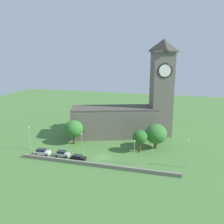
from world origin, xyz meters
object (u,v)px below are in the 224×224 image
object	(u,v)px
car_white	(42,152)
car_black	(78,158)
streetlamp_central	(134,148)
streetlamp_east_mid	(187,150)
tree_riverside_east	(140,137)
car_silver	(62,154)
streetlamp_west_end	(29,134)
tree_churchyard	(156,134)
church	(130,110)
tree_riverside_west	(74,129)
streetlamp_west_mid	(82,141)

from	to	relation	value
car_white	car_black	xyz separation A→B (m)	(11.97, -0.74, -0.11)
car_black	streetlamp_central	size ratio (longest dim) A/B	0.63
car_black	streetlamp_central	distance (m)	16.27
streetlamp_east_mid	tree_riverside_east	bearing A→B (deg)	152.80
car_silver	tree_riverside_east	xyz separation A→B (m)	(21.31, 9.62, 3.95)
streetlamp_west_end	tree_churchyard	distance (m)	39.61
church	car_white	xyz separation A→B (m)	(-21.57, -24.87, -8.58)
car_silver	tree_riverside_east	bearing A→B (deg)	24.31
streetlamp_central	tree_riverside_west	size ratio (longest dim) A/B	0.86
streetlamp_east_mid	tree_riverside_west	distance (m)	36.94
church	car_black	bearing A→B (deg)	-110.57
car_white	streetlamp_west_end	size ratio (longest dim) A/B	0.64
streetlamp_east_mid	tree_riverside_east	world-z (taller)	streetlamp_east_mid
church	car_black	size ratio (longest dim) A/B	8.55
tree_riverside_east	tree_riverside_west	distance (m)	22.32
car_white	streetlamp_west_mid	world-z (taller)	streetlamp_west_mid
car_silver	tree_riverside_east	world-z (taller)	tree_riverside_east
streetlamp_west_mid	tree_riverside_east	bearing A→B (deg)	26.54
car_silver	tree_riverside_east	size ratio (longest dim) A/B	0.61
streetlamp_west_end	tree_riverside_west	xyz separation A→B (m)	(11.10, 8.61, 0.16)
car_silver	streetlamp_west_mid	size ratio (longest dim) A/B	0.60
streetlamp_west_end	streetlamp_west_mid	size ratio (longest dim) A/B	1.08
car_black	tree_riverside_west	bearing A→B (deg)	118.91
tree_riverside_east	streetlamp_west_mid	bearing A→B (deg)	-153.46
streetlamp_west_mid	streetlamp_central	world-z (taller)	streetlamp_west_mid
car_white	streetlamp_central	bearing A→B (deg)	2.68
church	streetlamp_west_mid	bearing A→B (deg)	-112.96
car_white	car_black	size ratio (longest dim) A/B	1.13
car_black	streetlamp_east_mid	world-z (taller)	streetlamp_east_mid
streetlamp_west_mid	streetlamp_east_mid	distance (m)	29.51
car_black	streetlamp_east_mid	size ratio (longest dim) A/B	0.56
streetlamp_central	tree_riverside_west	world-z (taller)	tree_riverside_west
car_white	tree_riverside_east	xyz separation A→B (m)	(27.71, 10.04, 3.95)
streetlamp_west_end	tree_churchyard	world-z (taller)	tree_churchyard
car_white	tree_churchyard	bearing A→B (deg)	24.48
tree_riverside_west	streetlamp_central	bearing A→B (deg)	-23.83
car_white	streetlamp_west_mid	bearing A→B (deg)	10.30
church	streetlamp_west_end	xyz separation A→B (m)	(-27.25, -22.37, -4.44)
car_white	tree_riverside_west	distance (m)	13.09
car_silver	streetlamp_west_mid	bearing A→B (deg)	17.55
church	tree_riverside_east	bearing A→B (deg)	-67.53
church	streetlamp_central	bearing A→B (deg)	-75.54
church	car_silver	xyz separation A→B (m)	(-15.18, -24.45, -8.58)
car_black	church	bearing A→B (deg)	69.43
church	car_silver	distance (m)	30.03
car_black	tree_churchyard	distance (m)	25.57
car_silver	streetlamp_west_mid	xyz separation A→B (m)	(5.56, 1.76, 3.82)
car_silver	streetlamp_west_mid	world-z (taller)	streetlamp_west_mid
car_silver	car_white	bearing A→B (deg)	-176.30
church	streetlamp_west_mid	xyz separation A→B (m)	(-9.61, -22.69, -4.76)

